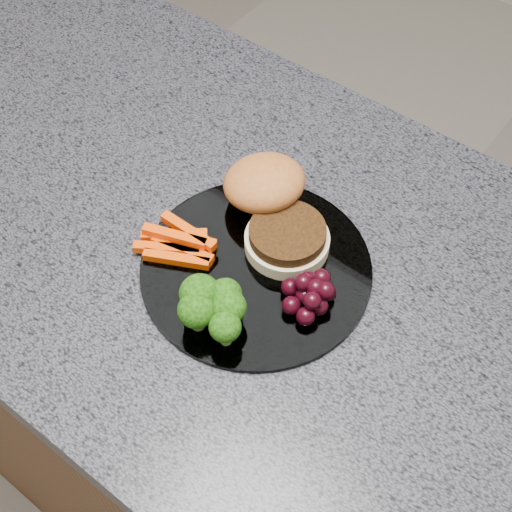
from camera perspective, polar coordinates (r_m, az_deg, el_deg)
The scene contains 7 objects.
island_cabinet at distance 1.25m, azimuth -3.36°, elevation -10.55°, with size 1.20×0.60×0.86m, color brown.
countertop at distance 0.87m, azimuth -4.76°, elevation 2.52°, with size 1.20×0.60×0.04m, color #4C4B56.
plate at distance 0.80m, azimuth 0.00°, elevation -0.98°, with size 0.26×0.26×0.01m, color white.
burger at distance 0.82m, azimuth 1.29°, elevation 4.14°, with size 0.18×0.16×0.05m.
carrot_sticks at distance 0.81m, azimuth -6.24°, elevation 1.07°, with size 0.09×0.07×0.02m.
broccoli at distance 0.73m, azimuth -3.53°, elevation -3.93°, with size 0.08×0.07×0.05m.
grape_bunch at distance 0.76m, azimuth 4.35°, elevation -3.02°, with size 0.06×0.06×0.04m.
Camera 1 is at (0.39, -0.39, 1.55)m, focal length 50.00 mm.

